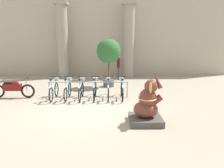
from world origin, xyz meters
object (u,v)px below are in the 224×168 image
(bicycle_1, at_px, (68,90))
(person_pedestrian, at_px, (118,65))
(bicycle_4, at_px, (108,90))
(elephant_statue, at_px, (147,106))
(bicycle_2, at_px, (81,90))
(bicycle_3, at_px, (95,90))
(bicycle_0, at_px, (54,90))
(bicycle_5, at_px, (122,90))
(potted_tree, at_px, (109,53))
(motorcycle, at_px, (13,88))

(bicycle_1, xyz_separation_m, person_pedestrian, (2.53, 4.76, 0.63))
(bicycle_4, relative_size, elephant_statue, 0.99)
(bicycle_2, distance_m, bicycle_3, 0.63)
(bicycle_3, bearing_deg, bicycle_0, -178.15)
(bicycle_2, height_order, bicycle_4, same)
(bicycle_5, height_order, potted_tree, potted_tree)
(bicycle_0, height_order, bicycle_1, same)
(bicycle_1, relative_size, person_pedestrian, 0.97)
(bicycle_0, xyz_separation_m, elephant_statue, (3.79, -2.99, 0.17))
(bicycle_1, bearing_deg, bicycle_0, -176.86)
(bicycle_1, bearing_deg, person_pedestrian, 62.04)
(elephant_statue, bearing_deg, bicycle_1, 136.32)
(bicycle_2, bearing_deg, elephant_statue, -49.59)
(bicycle_2, bearing_deg, bicycle_4, 3.38)
(bicycle_0, distance_m, bicycle_4, 2.51)
(bicycle_5, bearing_deg, potted_tree, 103.65)
(elephant_statue, xyz_separation_m, potted_tree, (-1.28, 5.60, 1.36))
(bicycle_3, height_order, motorcycle, bicycle_3)
(bicycle_2, relative_size, person_pedestrian, 0.97)
(potted_tree, bearing_deg, bicycle_0, -133.80)
(bicycle_0, distance_m, person_pedestrian, 5.77)
(bicycle_4, bearing_deg, potted_tree, 90.02)
(bicycle_0, height_order, elephant_statue, elephant_statue)
(bicycle_0, xyz_separation_m, person_pedestrian, (3.15, 4.79, 0.63))
(bicycle_4, distance_m, person_pedestrian, 4.81)
(bicycle_0, distance_m, bicycle_2, 1.25)
(bicycle_2, xyz_separation_m, motorcycle, (-3.21, 0.18, 0.05))
(motorcycle, bearing_deg, bicycle_5, -1.60)
(motorcycle, relative_size, person_pedestrian, 1.20)
(bicycle_1, relative_size, motorcycle, 0.81)
(bicycle_4, relative_size, potted_tree, 0.61)
(bicycle_2, distance_m, motorcycle, 3.22)
(bicycle_0, distance_m, bicycle_3, 1.88)
(bicycle_0, xyz_separation_m, bicycle_2, (1.25, -0.01, 0.00))
(bicycle_4, bearing_deg, bicycle_1, -179.00)
(bicycle_4, height_order, person_pedestrian, person_pedestrian)
(bicycle_4, height_order, bicycle_5, same)
(potted_tree, bearing_deg, bicycle_3, -103.78)
(elephant_statue, bearing_deg, bicycle_2, 130.41)
(motorcycle, height_order, person_pedestrian, person_pedestrian)
(bicycle_3, relative_size, person_pedestrian, 0.97)
(bicycle_3, relative_size, elephant_statue, 0.99)
(bicycle_2, bearing_deg, motorcycle, 176.85)
(bicycle_1, relative_size, elephant_statue, 0.99)
(bicycle_3, bearing_deg, bicycle_4, 0.59)
(person_pedestrian, bearing_deg, bicycle_4, -97.77)
(bicycle_1, relative_size, bicycle_5, 1.00)
(motorcycle, bearing_deg, person_pedestrian, 42.11)
(elephant_statue, bearing_deg, person_pedestrian, 94.70)
(bicycle_5, bearing_deg, motorcycle, 178.40)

